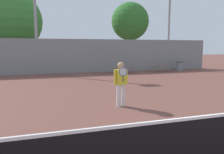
{
  "coord_description": "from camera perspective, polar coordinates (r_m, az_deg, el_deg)",
  "views": [
    {
      "loc": [
        -2.71,
        -3.02,
        2.16
      ],
      "look_at": [
        -0.04,
        5.55,
        0.93
      ],
      "focal_mm": 35.0,
      "sensor_mm": 36.0,
      "label": 1
    }
  ],
  "objects": [
    {
      "name": "bench_courtside_far",
      "position": [
        18.27,
        3.14,
        2.35
      ],
      "size": [
        1.78,
        0.4,
        0.46
      ],
      "color": "brown",
      "rests_on": "ground_plane"
    },
    {
      "name": "light_pole_near_left",
      "position": [
        22.25,
        14.8,
        17.29
      ],
      "size": [
        0.9,
        0.6,
        9.46
      ],
      "color": "#939399",
      "rests_on": "ground_plane"
    },
    {
      "name": "trash_bin",
      "position": [
        21.03,
        17.16,
        2.71
      ],
      "size": [
        0.65,
        0.65,
        0.81
      ],
      "color": "gray",
      "rests_on": "ground_plane"
    },
    {
      "name": "tennis_player",
      "position": [
        7.91,
        2.32,
        -1.13
      ],
      "size": [
        0.52,
        0.42,
        1.63
      ],
      "rotation": [
        0.0,
        0.0,
        -0.04
      ],
      "color": "silver",
      "rests_on": "ground_plane"
    },
    {
      "name": "light_pole_far_right",
      "position": [
        18.97,
        -19.47,
        16.6
      ],
      "size": [
        0.9,
        0.6,
        8.36
      ],
      "color": "#939399",
      "rests_on": "ground_plane"
    },
    {
      "name": "tennis_net",
      "position": [
        4.38,
        23.54,
        -15.11
      ],
      "size": [
        10.93,
        0.09,
        0.98
      ],
      "color": "#99999E",
      "rests_on": "ground_plane"
    },
    {
      "name": "bench_courtside_near",
      "position": [
        19.76,
        12.7,
        2.59
      ],
      "size": [
        1.93,
        0.4,
        0.46
      ],
      "color": "brown",
      "rests_on": "ground_plane"
    },
    {
      "name": "back_fence",
      "position": [
        18.53,
        -8.92,
        5.42
      ],
      "size": [
        25.05,
        0.06,
        2.82
      ],
      "color": "gray",
      "rests_on": "ground_plane"
    },
    {
      "name": "tree_green_tall",
      "position": [
        25.34,
        4.75,
        14.2
      ],
      "size": [
        4.19,
        4.19,
        7.11
      ],
      "color": "brown",
      "rests_on": "ground_plane"
    },
    {
      "name": "tree_green_broad",
      "position": [
        24.98,
        -24.89,
        13.16
      ],
      "size": [
        6.15,
        6.15,
        7.87
      ],
      "color": "brown",
      "rests_on": "ground_plane"
    }
  ]
}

